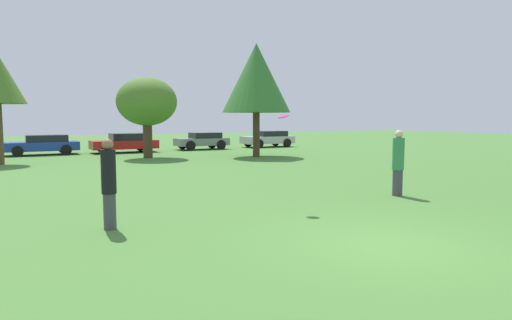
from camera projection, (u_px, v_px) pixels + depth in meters
ground_plane at (386, 245)px, 8.10m from camera, size 120.00×120.00×0.00m
person_thrower at (109, 183)px, 9.14m from camera, size 0.30×0.30×1.90m
person_catcher at (398, 162)px, 13.15m from camera, size 0.35×0.35×1.97m
frisbee at (283, 116)px, 11.28m from camera, size 0.29×0.30×0.11m
tree_1 at (147, 102)px, 25.79m from camera, size 3.51×3.51×4.73m
tree_2 at (256, 78)px, 26.43m from camera, size 4.13×4.13×6.83m
parked_car_blue at (43, 144)px, 28.15m from camera, size 4.47×2.13×1.28m
parked_car_red at (125, 142)px, 30.17m from camera, size 4.42×2.15×1.32m
parked_car_grey at (203, 140)px, 33.16m from camera, size 3.99×1.96×1.27m
parked_car_silver at (268, 138)px, 36.04m from camera, size 4.31×2.10×1.31m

